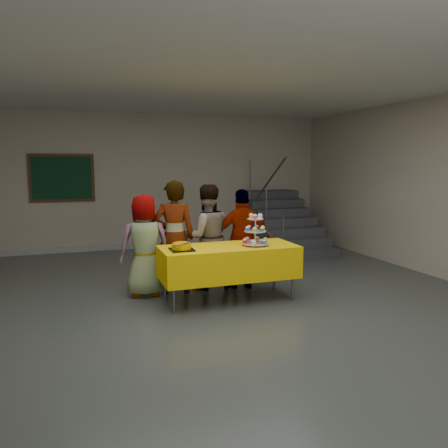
% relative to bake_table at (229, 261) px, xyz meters
% --- Properties ---
extents(room_shell, '(10.00, 10.04, 3.02)m').
position_rel_bake_table_xyz_m(room_shell, '(-0.28, -0.71, 1.57)').
color(room_shell, '#4C514C').
rests_on(room_shell, ground).
extents(bake_table, '(1.88, 0.78, 0.77)m').
position_rel_bake_table_xyz_m(bake_table, '(0.00, 0.00, 0.00)').
color(bake_table, '#595960').
rests_on(bake_table, ground).
extents(cupcake_stand, '(0.38, 0.38, 0.44)m').
position_rel_bake_table_xyz_m(cupcake_stand, '(0.36, -0.07, 0.38)').
color(cupcake_stand, silver).
rests_on(cupcake_stand, bake_table).
extents(bear_cake, '(0.32, 0.36, 0.12)m').
position_rel_bake_table_xyz_m(bear_cake, '(-0.68, -0.08, 0.27)').
color(bear_cake, black).
rests_on(bear_cake, bake_table).
extents(schoolchild_a, '(0.76, 0.53, 1.47)m').
position_rel_bake_table_xyz_m(schoolchild_a, '(-1.05, 0.62, 0.18)').
color(schoolchild_a, slate).
rests_on(schoolchild_a, ground).
extents(schoolchild_b, '(0.68, 0.53, 1.66)m').
position_rel_bake_table_xyz_m(schoolchild_b, '(-0.62, 0.62, 0.27)').
color(schoolchild_b, slate).
rests_on(schoolchild_b, ground).
extents(schoolchild_c, '(0.79, 0.63, 1.59)m').
position_rel_bake_table_xyz_m(schoolchild_c, '(-0.11, 0.70, 0.24)').
color(schoolchild_c, slate).
rests_on(schoolchild_c, ground).
extents(schoolchild_d, '(0.94, 0.53, 1.52)m').
position_rel_bake_table_xyz_m(schoolchild_d, '(0.42, 0.54, 0.20)').
color(schoolchild_d, slate).
rests_on(schoolchild_d, ground).
extents(staircase, '(1.30, 2.40, 2.04)m').
position_rel_bake_table_xyz_m(staircase, '(2.42, 3.40, -0.07)').
color(staircase, '#424447').
rests_on(staircase, ground).
extents(noticeboard, '(1.30, 0.05, 1.00)m').
position_rel_bake_table_xyz_m(noticeboard, '(-2.20, 4.23, 1.04)').
color(noticeboard, '#472B16').
rests_on(noticeboard, ground).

